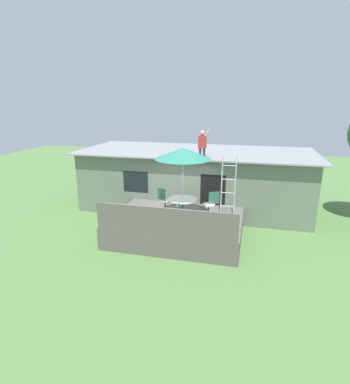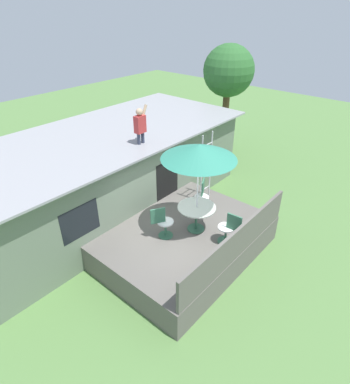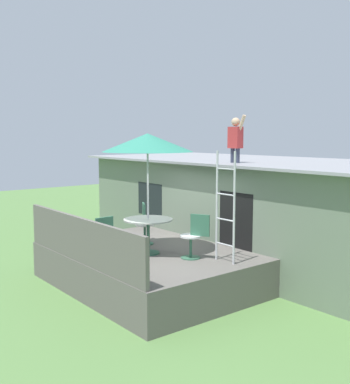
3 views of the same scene
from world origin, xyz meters
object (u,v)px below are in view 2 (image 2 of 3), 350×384
(patio_umbrella, at_px, (199,152))
(person_figure, at_px, (140,123))
(patio_table, at_px, (197,212))
(backyard_tree, at_px, (229,72))
(patio_chair_near, at_px, (229,228))
(step_ladder, at_px, (206,167))
(patio_chair_left, at_px, (163,222))
(patio_chair_right, at_px, (202,196))

(patio_umbrella, height_order, person_figure, person_figure)
(patio_table, distance_m, backyard_tree, 8.19)
(patio_umbrella, bearing_deg, patio_chair_near, -85.05)
(step_ladder, xyz_separation_m, person_figure, (-1.22, 1.52, 1.37))
(patio_chair_left, distance_m, backyard_tree, 8.75)
(patio_umbrella, bearing_deg, backyard_tree, 27.66)
(patio_chair_right, xyz_separation_m, backyard_tree, (6.07, 3.17, 2.32))
(step_ladder, height_order, patio_chair_right, step_ladder)
(patio_chair_left, distance_m, patio_chair_near, 1.73)
(backyard_tree, bearing_deg, patio_umbrella, -152.34)
(person_figure, height_order, patio_chair_near, person_figure)
(patio_table, bearing_deg, step_ladder, 28.16)
(step_ladder, bearing_deg, patio_chair_near, -128.29)
(step_ladder, bearing_deg, patio_chair_right, -151.71)
(patio_table, height_order, patio_chair_right, patio_chair_right)
(step_ladder, bearing_deg, patio_table, -151.84)
(backyard_tree, bearing_deg, step_ladder, -152.48)
(step_ladder, xyz_separation_m, patio_chair_left, (-2.32, -0.31, -0.64))
(person_figure, bearing_deg, patio_chair_right, -70.70)
(person_figure, relative_size, patio_chair_left, 1.21)
(patio_chair_near, bearing_deg, step_ladder, -43.24)
(patio_umbrella, height_order, patio_chair_near, patio_umbrella)
(patio_umbrella, xyz_separation_m, patio_chair_near, (0.09, -0.98, -1.89))
(patio_table, relative_size, person_figure, 0.94)
(person_figure, relative_size, backyard_tree, 0.23)
(patio_chair_left, bearing_deg, patio_umbrella, 0.00)
(patio_umbrella, xyz_separation_m, patio_chair_right, (0.92, 0.49, -1.89))
(step_ladder, relative_size, backyard_tree, 0.46)
(patio_table, distance_m, patio_chair_left, 0.97)
(step_ladder, relative_size, patio_chair_right, 2.39)
(patio_table, xyz_separation_m, backyard_tree, (6.99, 3.66, 2.19))
(patio_chair_near, bearing_deg, person_figure, -8.25)
(patio_chair_left, xyz_separation_m, patio_chair_right, (1.75, 0.01, 0.00))
(step_ladder, distance_m, backyard_tree, 6.42)
(patio_table, height_order, step_ladder, step_ladder)
(step_ladder, relative_size, patio_chair_near, 2.39)
(patio_chair_right, height_order, patio_chair_near, same)
(step_ladder, bearing_deg, backyard_tree, 27.52)
(patio_table, distance_m, person_figure, 3.00)
(person_figure, distance_m, patio_chair_left, 2.94)
(patio_chair_left, bearing_deg, patio_table, 0.00)
(patio_chair_right, bearing_deg, patio_chair_near, 32.45)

